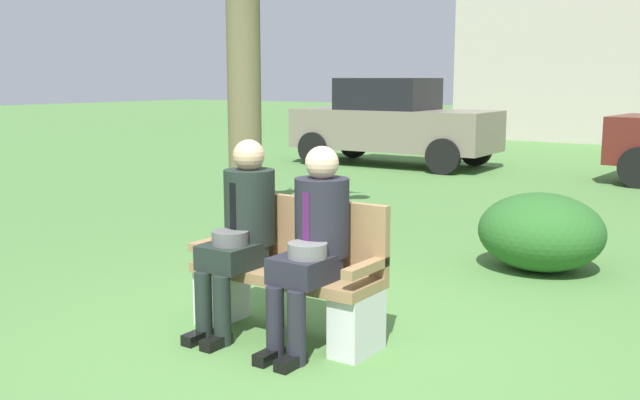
# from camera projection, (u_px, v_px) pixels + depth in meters

# --- Properties ---
(ground_plane) EXTENTS (80.00, 80.00, 0.00)m
(ground_plane) POSITION_uv_depth(u_px,v_px,m) (301.00, 348.00, 4.61)
(ground_plane) COLOR #4F7E3D
(park_bench) EXTENTS (1.30, 0.44, 0.90)m
(park_bench) POSITION_uv_depth(u_px,v_px,m) (290.00, 276.00, 4.81)
(park_bench) COLOR #99754C
(park_bench) RESTS_ON ground
(seated_man_left) EXTENTS (0.34, 0.72, 1.28)m
(seated_man_left) POSITION_uv_depth(u_px,v_px,m) (241.00, 226.00, 4.82)
(seated_man_left) COLOR #1E2823
(seated_man_left) RESTS_ON ground
(seated_man_right) EXTENTS (0.34, 0.72, 1.26)m
(seated_man_right) POSITION_uv_depth(u_px,v_px,m) (313.00, 238.00, 4.50)
(seated_man_right) COLOR #23232D
(seated_man_right) RESTS_ON ground
(shrub_near_bench) EXTENTS (1.10, 1.01, 0.69)m
(shrub_near_bench) POSITION_uv_depth(u_px,v_px,m) (541.00, 232.00, 6.43)
(shrub_near_bench) COLOR #2A6025
(shrub_near_bench) RESTS_ON ground
(parked_car_near) EXTENTS (3.94, 1.80, 1.68)m
(parked_car_near) POSITION_uv_depth(u_px,v_px,m) (393.00, 122.00, 14.17)
(parked_car_near) COLOR slate
(parked_car_near) RESTS_ON ground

